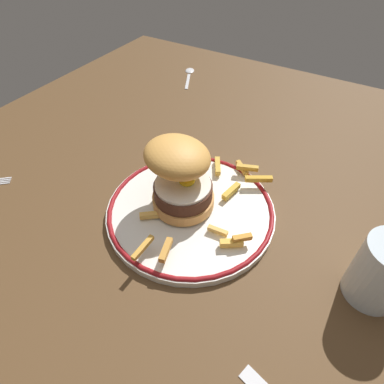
{
  "coord_description": "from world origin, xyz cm",
  "views": [
    {
      "loc": [
        -31.42,
        -23.42,
        41.08
      ],
      "look_at": [
        0.45,
        -4.45,
        4.6
      ],
      "focal_mm": 30.2,
      "sensor_mm": 36.0,
      "label": 1
    }
  ],
  "objects_px": {
    "dinner_plate": "(192,208)",
    "spoon": "(189,72)",
    "burger": "(181,174)",
    "water_glass": "(381,274)"
  },
  "relations": [
    {
      "from": "spoon",
      "to": "dinner_plate",
      "type": "bearing_deg",
      "value": -148.42
    },
    {
      "from": "dinner_plate",
      "to": "water_glass",
      "type": "bearing_deg",
      "value": -90.97
    },
    {
      "from": "dinner_plate",
      "to": "burger",
      "type": "relative_size",
      "value": 1.86
    },
    {
      "from": "burger",
      "to": "water_glass",
      "type": "xyz_separation_m",
      "value": [
        -0.01,
        -0.31,
        -0.03
      ]
    },
    {
      "from": "burger",
      "to": "spoon",
      "type": "bearing_deg",
      "value": 29.64
    },
    {
      "from": "dinner_plate",
      "to": "water_glass",
      "type": "height_order",
      "value": "water_glass"
    },
    {
      "from": "burger",
      "to": "dinner_plate",
      "type": "bearing_deg",
      "value": -94.86
    },
    {
      "from": "burger",
      "to": "water_glass",
      "type": "distance_m",
      "value": 0.31
    },
    {
      "from": "dinner_plate",
      "to": "spoon",
      "type": "xyz_separation_m",
      "value": [
        0.46,
        0.28,
        -0.0
      ]
    },
    {
      "from": "dinner_plate",
      "to": "burger",
      "type": "xyz_separation_m",
      "value": [
        0.0,
        0.02,
        0.06
      ]
    }
  ]
}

